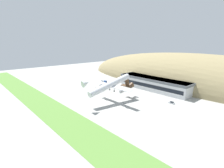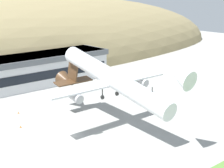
% 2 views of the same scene
% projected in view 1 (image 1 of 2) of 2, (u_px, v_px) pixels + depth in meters
% --- Properties ---
extents(ground_plane, '(423.54, 423.54, 0.00)m').
position_uv_depth(ground_plane, '(104.00, 97.00, 144.99)').
color(ground_plane, '#9E9E99').
extents(grass_strip_foreground, '(381.19, 21.34, 0.08)m').
position_uv_depth(grass_strip_foreground, '(53.00, 111.00, 116.57)').
color(grass_strip_foreground, '#568438').
rests_on(grass_strip_foreground, ground_plane).
extents(hill_backdrop, '(309.35, 87.01, 66.38)m').
position_uv_depth(hill_backdrop, '(190.00, 84.00, 188.67)').
color(hill_backdrop, '#8E7F56').
rests_on(hill_backdrop, ground_plane).
extents(terminal_building, '(72.35, 20.84, 11.59)m').
position_uv_depth(terminal_building, '(155.00, 83.00, 167.74)').
color(terminal_building, silver).
rests_on(terminal_building, ground_plane).
extents(cargo_airplane, '(38.11, 49.45, 14.94)m').
position_uv_depth(cargo_airplane, '(111.00, 85.00, 131.52)').
color(cargo_airplane, silver).
extents(service_car_0, '(4.61, 1.83, 1.55)m').
position_uv_depth(service_car_0, '(116.00, 88.00, 172.34)').
color(service_car_0, '#333338').
rests_on(service_car_0, ground_plane).
extents(service_car_1, '(4.53, 2.08, 1.47)m').
position_uv_depth(service_car_1, '(172.00, 103.00, 130.30)').
color(service_car_1, '#999EA3').
rests_on(service_car_1, ground_plane).
extents(fuel_truck, '(8.19, 2.30, 3.07)m').
position_uv_depth(fuel_truck, '(104.00, 81.00, 195.58)').
color(fuel_truck, '#264C99').
rests_on(fuel_truck, ground_plane).
extents(traffic_cone_0, '(0.52, 0.52, 0.58)m').
position_uv_depth(traffic_cone_0, '(124.00, 91.00, 161.84)').
color(traffic_cone_0, orange).
rests_on(traffic_cone_0, ground_plane).
extents(traffic_cone_1, '(0.52, 0.52, 0.58)m').
position_uv_depth(traffic_cone_1, '(111.00, 92.00, 158.50)').
color(traffic_cone_1, orange).
rests_on(traffic_cone_1, ground_plane).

